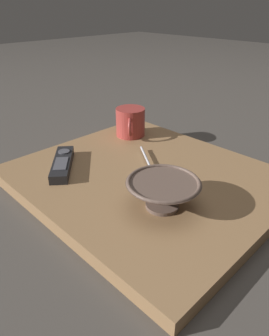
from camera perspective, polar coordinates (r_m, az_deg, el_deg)
ground_plane at (r=0.77m, az=2.24°, el=-3.08°), size 6.00×6.00×0.00m
table at (r=0.76m, az=2.26°, el=-2.07°), size 0.53×0.60×0.03m
cereal_bowl at (r=0.62m, az=5.26°, el=-4.44°), size 0.15×0.15×0.06m
coffee_mug at (r=0.96m, az=-0.76°, el=8.42°), size 0.10×0.10×0.09m
teaspoon at (r=0.76m, az=2.92°, el=0.17°), size 0.09×0.13×0.02m
tv_remote_near at (r=0.80m, az=-13.10°, el=0.77°), size 0.14×0.15×0.03m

